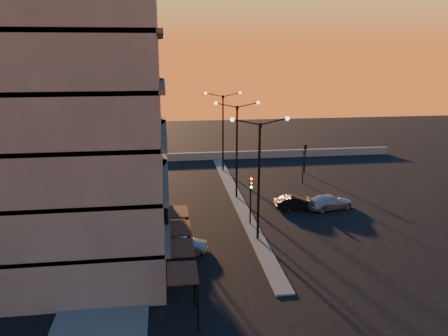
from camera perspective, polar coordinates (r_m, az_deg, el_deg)
The scene contains 14 objects.
ground at distance 34.04m, azimuth 4.40°, elevation -9.36°, with size 120.00×120.00×0.00m, color black.
sidewalk_west at distance 37.20m, azimuth -13.11°, elevation -7.43°, with size 5.00×40.00×0.12m, color #4D4D4A.
median at distance 43.15m, azimuth 1.63°, elevation -3.85°, with size 1.20×36.00×0.12m, color #4D4D4A.
parapet at distance 58.53m, azimuth 1.03°, elevation 1.68°, with size 44.00×0.50×1.00m, color slate.
building at distance 31.23m, azimuth -21.56°, elevation 10.11°, with size 14.35×17.08×25.00m.
streetlamp_near at distance 32.14m, azimuth 4.60°, elevation -0.24°, with size 4.32×0.32×9.51m.
streetlamp_mid at distance 41.69m, azimuth 1.69°, elevation 3.36°, with size 4.32×0.32×9.51m.
streetlamp_far at distance 51.41m, azimuth -0.14°, elevation 5.60°, with size 4.32×0.32×9.51m.
traffic_light_main at distance 35.61m, azimuth 3.53°, elevation -3.23°, with size 0.28×0.44×4.25m.
signal_east_a at distance 48.20m, azimuth 10.29°, elevation 0.26°, with size 0.13×0.16×3.60m.
signal_east_b at distance 52.08m, azimuth 10.59°, elevation 2.67°, with size 0.42×1.99×3.60m.
car_hatchback at distance 32.08m, azimuth -5.71°, elevation -9.63°, with size 1.62×4.02×1.37m, color #A6A7AE.
car_sedan at distance 40.61m, azimuth 9.26°, elevation -4.45°, with size 1.31×3.76×1.24m, color black.
car_wagon at distance 41.26m, azimuth 13.65°, elevation -4.33°, with size 1.82×4.47×1.30m, color #A3A5AA.
Camera 1 is at (-6.72, -30.27, 14.05)m, focal length 35.00 mm.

